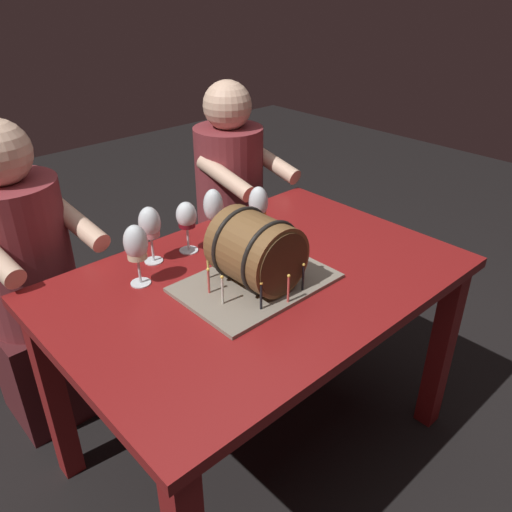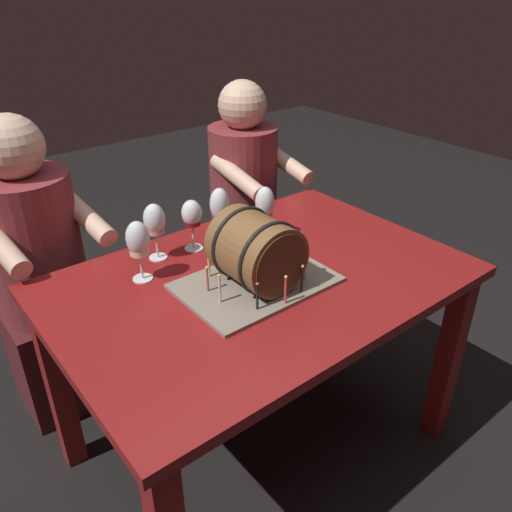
% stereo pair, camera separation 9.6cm
% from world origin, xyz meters
% --- Properties ---
extents(ground_plane, '(8.00, 8.00, 0.00)m').
position_xyz_m(ground_plane, '(0.00, 0.00, 0.00)').
color(ground_plane, black).
extents(dining_table, '(1.29, 0.87, 0.75)m').
position_xyz_m(dining_table, '(0.00, 0.00, 0.64)').
color(dining_table, maroon).
rests_on(dining_table, ground).
extents(barrel_cake, '(0.46, 0.32, 0.24)m').
position_xyz_m(barrel_cake, '(-0.04, -0.03, 0.86)').
color(barrel_cake, gray).
rests_on(barrel_cake, dining_table).
extents(wine_glass_red, '(0.07, 0.07, 0.18)m').
position_xyz_m(wine_glass_red, '(-0.06, 0.29, 0.88)').
color(wine_glass_red, white).
rests_on(wine_glass_red, dining_table).
extents(wine_glass_amber, '(0.07, 0.07, 0.20)m').
position_xyz_m(wine_glass_amber, '(0.18, 0.20, 0.88)').
color(wine_glass_amber, white).
rests_on(wine_glass_amber, dining_table).
extents(wine_glass_white, '(0.07, 0.07, 0.20)m').
position_xyz_m(wine_glass_white, '(-0.30, 0.22, 0.89)').
color(wine_glass_white, white).
rests_on(wine_glass_white, dining_table).
extents(wine_glass_rose, '(0.07, 0.07, 0.20)m').
position_xyz_m(wine_glass_rose, '(-0.19, 0.31, 0.89)').
color(wine_glass_rose, white).
rests_on(wine_glass_rose, dining_table).
extents(wine_glass_empty, '(0.07, 0.07, 0.20)m').
position_xyz_m(wine_glass_empty, '(0.05, 0.29, 0.88)').
color(wine_glass_empty, white).
rests_on(wine_glass_empty, dining_table).
extents(person_seated_left, '(0.40, 0.49, 1.20)m').
position_xyz_m(person_seated_left, '(-0.48, 0.71, 0.56)').
color(person_seated_left, '#4C1B1E').
rests_on(person_seated_left, ground).
extents(person_seated_right, '(0.36, 0.45, 1.20)m').
position_xyz_m(person_seated_right, '(0.48, 0.71, 0.54)').
color(person_seated_right, '#4C1B1E').
rests_on(person_seated_right, ground).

